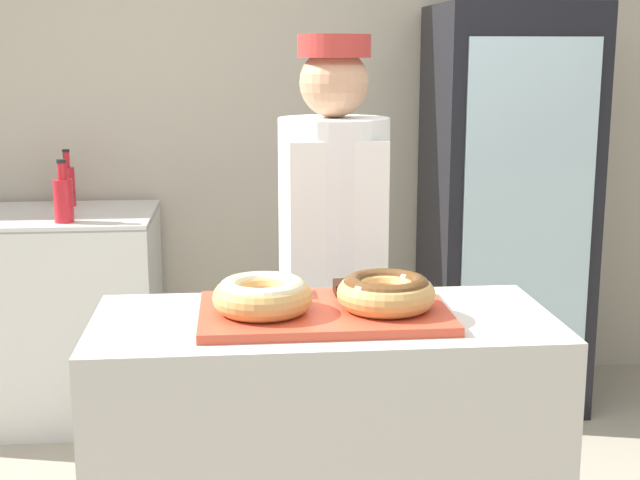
{
  "coord_description": "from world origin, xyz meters",
  "views": [
    {
      "loc": [
        -0.22,
        -2.16,
        1.59
      ],
      "look_at": [
        0.0,
        0.1,
        1.12
      ],
      "focal_mm": 50.0,
      "sensor_mm": 36.0,
      "label": 1
    }
  ],
  "objects_px": {
    "brownie_back_right": "(349,288)",
    "bottle_red_b": "(63,198)",
    "brownie_back_left": "(288,289)",
    "donut_light_glaze": "(263,294)",
    "serving_tray": "(324,313)",
    "baker_person": "(334,280)",
    "donut_chocolate_glaze": "(386,291)",
    "beverage_fridge": "(505,209)",
    "bottle_red": "(68,184)",
    "chest_freezer": "(34,315)"
  },
  "relations": [
    {
      "from": "brownie_back_right",
      "to": "baker_person",
      "type": "distance_m",
      "value": 0.49
    },
    {
      "from": "brownie_back_right",
      "to": "bottle_red",
      "type": "bearing_deg",
      "value": 120.56
    },
    {
      "from": "serving_tray",
      "to": "chest_freezer",
      "type": "distance_m",
      "value": 2.12
    },
    {
      "from": "serving_tray",
      "to": "baker_person",
      "type": "relative_size",
      "value": 0.38
    },
    {
      "from": "donut_chocolate_glaze",
      "to": "brownie_back_right",
      "type": "xyz_separation_m",
      "value": [
        -0.07,
        0.16,
        -0.03
      ]
    },
    {
      "from": "donut_light_glaze",
      "to": "donut_chocolate_glaze",
      "type": "bearing_deg",
      "value": 0.0
    },
    {
      "from": "serving_tray",
      "to": "chest_freezer",
      "type": "height_order",
      "value": "serving_tray"
    },
    {
      "from": "serving_tray",
      "to": "bottle_red_b",
      "type": "relative_size",
      "value": 2.43
    },
    {
      "from": "brownie_back_left",
      "to": "beverage_fridge",
      "type": "relative_size",
      "value": 0.04
    },
    {
      "from": "baker_person",
      "to": "bottle_red_b",
      "type": "distance_m",
      "value": 1.36
    },
    {
      "from": "brownie_back_right",
      "to": "donut_light_glaze",
      "type": "bearing_deg",
      "value": -146.33
    },
    {
      "from": "bottle_red",
      "to": "beverage_fridge",
      "type": "bearing_deg",
      "value": -5.65
    },
    {
      "from": "brownie_back_left",
      "to": "chest_freezer",
      "type": "bearing_deg",
      "value": 122.86
    },
    {
      "from": "donut_light_glaze",
      "to": "baker_person",
      "type": "relative_size",
      "value": 0.15
    },
    {
      "from": "brownie_back_right",
      "to": "bottle_red_b",
      "type": "bearing_deg",
      "value": 125.94
    },
    {
      "from": "baker_person",
      "to": "chest_freezer",
      "type": "relative_size",
      "value": 1.53
    },
    {
      "from": "brownie_back_right",
      "to": "chest_freezer",
      "type": "bearing_deg",
      "value": 126.84
    },
    {
      "from": "brownie_back_right",
      "to": "beverage_fridge",
      "type": "height_order",
      "value": "beverage_fridge"
    },
    {
      "from": "bottle_red",
      "to": "bottle_red_b",
      "type": "distance_m",
      "value": 0.41
    },
    {
      "from": "serving_tray",
      "to": "baker_person",
      "type": "bearing_deg",
      "value": 81.31
    },
    {
      "from": "brownie_back_left",
      "to": "brownie_back_right",
      "type": "bearing_deg",
      "value": 0.0
    },
    {
      "from": "donut_light_glaze",
      "to": "bottle_red_b",
      "type": "height_order",
      "value": "bottle_red_b"
    },
    {
      "from": "bottle_red",
      "to": "serving_tray",
      "type": "bearing_deg",
      "value": -63.18
    },
    {
      "from": "donut_light_glaze",
      "to": "brownie_back_right",
      "type": "bearing_deg",
      "value": 33.67
    },
    {
      "from": "serving_tray",
      "to": "bottle_red_b",
      "type": "height_order",
      "value": "bottle_red_b"
    },
    {
      "from": "donut_light_glaze",
      "to": "donut_chocolate_glaze",
      "type": "relative_size",
      "value": 1.0
    },
    {
      "from": "baker_person",
      "to": "brownie_back_left",
      "type": "bearing_deg",
      "value": -110.2
    },
    {
      "from": "serving_tray",
      "to": "donut_chocolate_glaze",
      "type": "height_order",
      "value": "donut_chocolate_glaze"
    },
    {
      "from": "donut_light_glaze",
      "to": "beverage_fridge",
      "type": "bearing_deg",
      "value": 56.57
    },
    {
      "from": "brownie_back_left",
      "to": "serving_tray",
      "type": "bearing_deg",
      "value": -58.77
    },
    {
      "from": "brownie_back_left",
      "to": "beverage_fridge",
      "type": "height_order",
      "value": "beverage_fridge"
    },
    {
      "from": "brownie_back_right",
      "to": "bottle_red_b",
      "type": "relative_size",
      "value": 0.31
    },
    {
      "from": "brownie_back_right",
      "to": "bottle_red",
      "type": "xyz_separation_m",
      "value": [
        -1.06,
        1.79,
        0.04
      ]
    },
    {
      "from": "brownie_back_left",
      "to": "brownie_back_right",
      "type": "height_order",
      "value": "same"
    },
    {
      "from": "bottle_red",
      "to": "bottle_red_b",
      "type": "bearing_deg",
      "value": -82.39
    },
    {
      "from": "bottle_red_b",
      "to": "brownie_back_left",
      "type": "bearing_deg",
      "value": -58.82
    },
    {
      "from": "beverage_fridge",
      "to": "chest_freezer",
      "type": "height_order",
      "value": "beverage_fridge"
    },
    {
      "from": "donut_chocolate_glaze",
      "to": "baker_person",
      "type": "height_order",
      "value": "baker_person"
    },
    {
      "from": "brownie_back_right",
      "to": "bottle_red_b",
      "type": "xyz_separation_m",
      "value": [
        -1.0,
        1.38,
        0.04
      ]
    },
    {
      "from": "brownie_back_right",
      "to": "bottle_red",
      "type": "distance_m",
      "value": 2.08
    },
    {
      "from": "donut_light_glaze",
      "to": "brownie_back_left",
      "type": "xyz_separation_m",
      "value": [
        0.07,
        0.16,
        -0.03
      ]
    },
    {
      "from": "chest_freezer",
      "to": "brownie_back_right",
      "type": "bearing_deg",
      "value": -53.16
    },
    {
      "from": "donut_chocolate_glaze",
      "to": "brownie_back_right",
      "type": "relative_size",
      "value": 3.07
    },
    {
      "from": "donut_chocolate_glaze",
      "to": "baker_person",
      "type": "distance_m",
      "value": 0.66
    },
    {
      "from": "beverage_fridge",
      "to": "chest_freezer",
      "type": "bearing_deg",
      "value": 179.82
    },
    {
      "from": "chest_freezer",
      "to": "bottle_red",
      "type": "xyz_separation_m",
      "value": [
        0.14,
        0.19,
        0.56
      ]
    },
    {
      "from": "serving_tray",
      "to": "brownie_back_right",
      "type": "xyz_separation_m",
      "value": [
        0.08,
        0.14,
        0.03
      ]
    },
    {
      "from": "baker_person",
      "to": "bottle_red_b",
      "type": "height_order",
      "value": "baker_person"
    },
    {
      "from": "donut_light_glaze",
      "to": "bottle_red",
      "type": "distance_m",
      "value": 2.11
    },
    {
      "from": "donut_light_glaze",
      "to": "beverage_fridge",
      "type": "relative_size",
      "value": 0.14
    }
  ]
}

